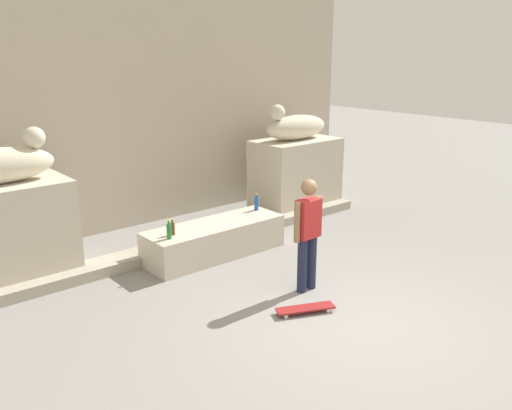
{
  "coord_description": "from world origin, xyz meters",
  "views": [
    {
      "loc": [
        -4.99,
        -3.97,
        3.43
      ],
      "look_at": [
        0.09,
        2.05,
        1.1
      ],
      "focal_mm": 37.56,
      "sensor_mm": 36.0,
      "label": 1
    }
  ],
  "objects_px": {
    "statue_reclining_left": "(0,164)",
    "skateboard": "(305,308)",
    "skater": "(308,230)",
    "bottle_blue": "(256,203)",
    "bottle_green": "(169,231)",
    "statue_reclining_right": "(295,126)",
    "bottle_brown": "(173,228)"
  },
  "relations": [
    {
      "from": "statue_reclining_left",
      "to": "skateboard",
      "type": "relative_size",
      "value": 2.0
    },
    {
      "from": "skater",
      "to": "skateboard",
      "type": "distance_m",
      "value": 1.12
    },
    {
      "from": "bottle_blue",
      "to": "bottle_green",
      "type": "height_order",
      "value": "bottle_blue"
    },
    {
      "from": "statue_reclining_right",
      "to": "bottle_green",
      "type": "xyz_separation_m",
      "value": [
        -3.92,
        -1.27,
        -1.13
      ]
    },
    {
      "from": "bottle_brown",
      "to": "statue_reclining_right",
      "type": "bearing_deg",
      "value": 16.91
    },
    {
      "from": "statue_reclining_left",
      "to": "bottle_blue",
      "type": "xyz_separation_m",
      "value": [
        4.0,
        -0.97,
        -1.12
      ]
    },
    {
      "from": "statue_reclining_left",
      "to": "skater",
      "type": "bearing_deg",
      "value": -41.82
    },
    {
      "from": "bottle_blue",
      "to": "statue_reclining_right",
      "type": "bearing_deg",
      "value": 27.18
    },
    {
      "from": "skateboard",
      "to": "bottle_blue",
      "type": "height_order",
      "value": "bottle_blue"
    },
    {
      "from": "statue_reclining_left",
      "to": "bottle_brown",
      "type": "relative_size",
      "value": 6.1
    },
    {
      "from": "skater",
      "to": "bottle_blue",
      "type": "xyz_separation_m",
      "value": [
        0.83,
        2.12,
        -0.23
      ]
    },
    {
      "from": "bottle_green",
      "to": "bottle_blue",
      "type": "bearing_deg",
      "value": 8.3
    },
    {
      "from": "statue_reclining_left",
      "to": "statue_reclining_right",
      "type": "xyz_separation_m",
      "value": [
        5.9,
        0.0,
        0.0
      ]
    },
    {
      "from": "skater",
      "to": "skateboard",
      "type": "height_order",
      "value": "skater"
    },
    {
      "from": "statue_reclining_right",
      "to": "bottle_blue",
      "type": "distance_m",
      "value": 2.41
    },
    {
      "from": "statue_reclining_left",
      "to": "bottle_green",
      "type": "distance_m",
      "value": 2.61
    },
    {
      "from": "statue_reclining_right",
      "to": "skater",
      "type": "height_order",
      "value": "statue_reclining_right"
    },
    {
      "from": "skater",
      "to": "bottle_brown",
      "type": "relative_size",
      "value": 6.28
    },
    {
      "from": "statue_reclining_right",
      "to": "skater",
      "type": "bearing_deg",
      "value": 49.12
    },
    {
      "from": "statue_reclining_left",
      "to": "skater",
      "type": "height_order",
      "value": "statue_reclining_left"
    },
    {
      "from": "bottle_brown",
      "to": "bottle_green",
      "type": "relative_size",
      "value": 0.88
    },
    {
      "from": "statue_reclining_left",
      "to": "skateboard",
      "type": "xyz_separation_m",
      "value": [
        2.65,
        -3.6,
        -1.75
      ]
    },
    {
      "from": "statue_reclining_left",
      "to": "bottle_brown",
      "type": "height_order",
      "value": "statue_reclining_left"
    },
    {
      "from": "skateboard",
      "to": "bottle_brown",
      "type": "bearing_deg",
      "value": -53.56
    },
    {
      "from": "bottle_brown",
      "to": "statue_reclining_left",
      "type": "bearing_deg",
      "value": 151.57
    },
    {
      "from": "skater",
      "to": "bottle_blue",
      "type": "bearing_deg",
      "value": -112.61
    },
    {
      "from": "bottle_brown",
      "to": "bottle_green",
      "type": "bearing_deg",
      "value": -138.98
    },
    {
      "from": "statue_reclining_left",
      "to": "bottle_green",
      "type": "height_order",
      "value": "statue_reclining_left"
    },
    {
      "from": "bottle_blue",
      "to": "skater",
      "type": "bearing_deg",
      "value": -111.35
    },
    {
      "from": "bottle_brown",
      "to": "skateboard",
      "type": "bearing_deg",
      "value": -77.76
    },
    {
      "from": "statue_reclining_right",
      "to": "skater",
      "type": "xyz_separation_m",
      "value": [
        -2.73,
        -3.1,
        -0.89
      ]
    },
    {
      "from": "statue_reclining_left",
      "to": "statue_reclining_right",
      "type": "bearing_deg",
      "value": 2.46
    }
  ]
}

